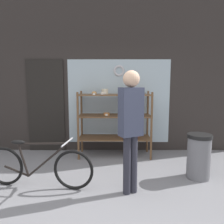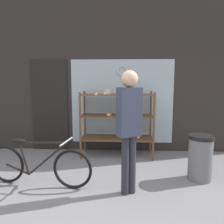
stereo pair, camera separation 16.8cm
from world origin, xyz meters
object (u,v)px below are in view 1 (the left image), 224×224
(display_case, at_px, (115,117))
(pedestrian, at_px, (131,122))
(trash_bin, at_px, (199,155))
(bicycle, at_px, (38,166))

(display_case, bearing_deg, pedestrian, -82.46)
(pedestrian, bearing_deg, display_case, 70.81)
(display_case, relative_size, pedestrian, 0.87)
(trash_bin, bearing_deg, bicycle, -172.44)
(pedestrian, bearing_deg, bicycle, 146.48)
(bicycle, distance_m, trash_bin, 2.60)
(display_case, relative_size, bicycle, 0.90)
(bicycle, relative_size, pedestrian, 0.97)
(display_case, height_order, bicycle, display_case)
(bicycle, height_order, pedestrian, pedestrian)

